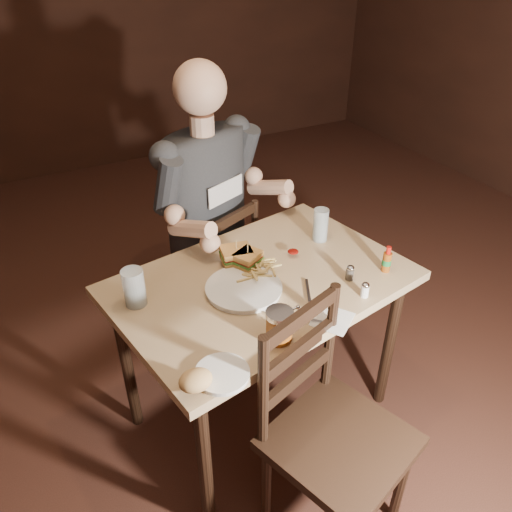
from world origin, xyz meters
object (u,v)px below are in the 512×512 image
glass_right (321,225)px  side_plate (222,375)px  chair_far (210,274)px  syrup_dispenser (279,326)px  glass_left (134,288)px  diner (212,182)px  main_table (262,297)px  dinner_plate (244,289)px  hot_sauce (387,259)px  chair_near (340,442)px

glass_right → side_plate: (-0.72, -0.53, -0.07)m
chair_far → syrup_dispenser: bearing=60.0°
glass_right → side_plate: size_ratio=0.89×
glass_left → side_plate: bearing=-75.0°
glass_left → glass_right: glass_right is taller
chair_far → diner: 0.54m
main_table → chair_far: chair_far is taller
side_plate → glass_left: bearing=105.0°
chair_far → dinner_plate: (-0.11, -0.62, 0.36)m
dinner_plate → side_plate: size_ratio=1.71×
glass_left → diner: bearing=41.4°
diner → dinner_plate: (-0.13, -0.57, -0.18)m
glass_right → syrup_dispenser: 0.68m
dinner_plate → hot_sauce: 0.59m
chair_far → side_plate: (-0.37, -0.98, 0.35)m
chair_near → dinner_plate: chair_near is taller
diner → glass_left: diner is taller
glass_left → syrup_dispenser: 0.55m
diner → glass_left: 0.70m
glass_right → syrup_dispenser: glass_right is taller
main_table → syrup_dispenser: 0.38m
chair_far → syrup_dispenser: syrup_dispenser is taller
chair_near → syrup_dispenser: bearing=92.5°
syrup_dispenser → chair_near: bearing=-79.3°
main_table → glass_left: bearing=170.2°
glass_left → hot_sauce: (0.95, -0.27, -0.02)m
chair_near → syrup_dispenser: size_ratio=7.91×
main_table → glass_right: glass_right is taller
chair_far → dinner_plate: size_ratio=2.96×
diner → side_plate: 1.02m
glass_left → side_plate: (0.13, -0.47, -0.07)m
chair_far → glass_right: glass_right is taller
chair_far → hot_sauce: hot_sauce is taller
glass_right → hot_sauce: 0.34m
glass_right → main_table: bearing=-158.9°
chair_near → glass_left: (-0.46, 0.67, 0.38)m
chair_near → glass_left: 0.90m
main_table → dinner_plate: bearing=-160.4°
main_table → diner: diner is taller
diner → syrup_dispenser: diner is taller
diner → syrup_dispenser: bearing=-121.7°
hot_sauce → glass_left: bearing=164.3°
main_table → glass_right: (0.37, 0.14, 0.16)m
dinner_plate → syrup_dispenser: 0.30m
main_table → chair_near: 0.63m
dinner_plate → glass_left: (-0.38, 0.12, 0.07)m
main_table → chair_far: (0.01, 0.59, -0.26)m
chair_near → glass_right: 0.91m
glass_right → hot_sauce: glass_right is taller
chair_near → hot_sauce: bearing=21.6°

